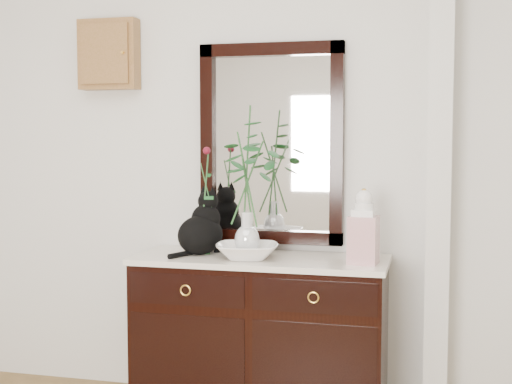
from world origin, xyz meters
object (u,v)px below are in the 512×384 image
(lotus_bowl, at_px, (247,251))
(ginger_jar, at_px, (364,226))
(sideboard, at_px, (261,327))
(cat, at_px, (200,222))

(lotus_bowl, xyz_separation_m, ginger_jar, (0.60, 0.01, 0.15))
(ginger_jar, bearing_deg, lotus_bowl, -179.23)
(sideboard, height_order, lotus_bowl, lotus_bowl)
(ginger_jar, bearing_deg, sideboard, 173.14)
(sideboard, relative_size, lotus_bowl, 4.12)
(cat, height_order, ginger_jar, ginger_jar)
(sideboard, relative_size, ginger_jar, 3.50)
(sideboard, xyz_separation_m, lotus_bowl, (-0.05, -0.07, 0.42))
(sideboard, distance_m, cat, 0.64)
(cat, distance_m, lotus_bowl, 0.32)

